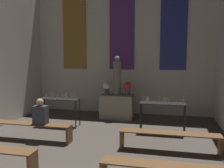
{
  "coord_description": "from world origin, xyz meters",
  "views": [
    {
      "loc": [
        1.77,
        -0.4,
        2.29
      ],
      "look_at": [
        0.0,
        7.38,
        1.34
      ],
      "focal_mm": 40.0,
      "sensor_mm": 36.0,
      "label": 1
    }
  ],
  "objects": [
    {
      "name": "statue",
      "position": [
        0.0,
        8.18,
        1.51
      ],
      "size": [
        0.27,
        0.27,
        1.38
      ],
      "color": "gray",
      "rests_on": "altar"
    },
    {
      "name": "pew_back_left",
      "position": [
        -1.83,
        5.44,
        0.35
      ],
      "size": [
        2.33,
        0.36,
        0.47
      ],
      "color": "brown",
      "rests_on": "ground_plane"
    },
    {
      "name": "candle_rack_left",
      "position": [
        -1.63,
        6.88,
        0.76
      ],
      "size": [
        1.31,
        0.42,
        1.09
      ],
      "color": "black",
      "rests_on": "ground_plane"
    },
    {
      "name": "pew_back_right",
      "position": [
        1.83,
        5.44,
        0.35
      ],
      "size": [
        2.33,
        0.36,
        0.47
      ],
      "color": "brown",
      "rests_on": "ground_plane"
    },
    {
      "name": "wall_back",
      "position": [
        0.0,
        9.16,
        2.72
      ],
      "size": [
        7.08,
        0.16,
        5.38
      ],
      "color": "silver",
      "rests_on": "ground_plane"
    },
    {
      "name": "flower_vase_left",
      "position": [
        -0.38,
        8.18,
        1.13
      ],
      "size": [
        0.28,
        0.28,
        0.47
      ],
      "color": "#4C5666",
      "rests_on": "altar"
    },
    {
      "name": "person_seated",
      "position": [
        -1.5,
        5.44,
        0.76
      ],
      "size": [
        0.36,
        0.24,
        0.68
      ],
      "color": "#383D47",
      "rests_on": "pew_back_left"
    },
    {
      "name": "flower_vase_right",
      "position": [
        0.38,
        8.18,
        1.13
      ],
      "size": [
        0.28,
        0.28,
        0.47
      ],
      "color": "#4C5666",
      "rests_on": "altar"
    },
    {
      "name": "altar",
      "position": [
        0.0,
        8.18,
        0.43
      ],
      "size": [
        1.16,
        0.64,
        0.86
      ],
      "color": "gray",
      "rests_on": "ground_plane"
    },
    {
      "name": "candle_rack_right",
      "position": [
        1.63,
        6.88,
        0.76
      ],
      "size": [
        1.31,
        0.42,
        1.08
      ],
      "color": "black",
      "rests_on": "ground_plane"
    }
  ]
}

